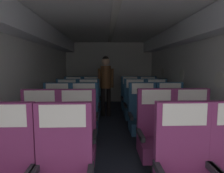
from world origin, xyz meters
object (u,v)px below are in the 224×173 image
at_px(flight_attendant, 106,79).
at_px(seat_c_left_window, 57,119).
at_px(seat_d_right_aisle, 157,107).
at_px(seat_c_right_aisle, 171,118).
at_px(seat_b_right_aisle, 193,136).
at_px(seat_c_right_window, 143,118).
at_px(seat_b_right_window, 157,137).
at_px(seat_d_left_window, 67,107).
at_px(seat_d_left_aisle, 88,107).
at_px(seat_d_right_window, 135,107).
at_px(seat_e_right_window, 130,99).
at_px(seat_c_left_aisle, 84,118).
at_px(seat_e_left_aisle, 92,100).
at_px(seat_b_left_aisle, 77,138).
at_px(seat_e_left_window, 73,100).
at_px(seat_b_left_window, 39,139).
at_px(seat_e_right_aisle, 148,99).

bearing_deg(flight_attendant, seat_c_left_window, 57.32).
bearing_deg(seat_d_right_aisle, seat_c_right_aisle, -89.59).
relative_size(seat_b_right_aisle, seat_c_right_window, 1.00).
bearing_deg(seat_b_right_window, flight_attendant, 104.07).
height_order(seat_c_right_window, flight_attendant, flight_attendant).
distance_m(seat_d_left_window, seat_d_left_aisle, 0.49).
relative_size(seat_b_right_aisle, seat_d_right_window, 1.00).
distance_m(seat_b_right_aisle, seat_e_right_window, 2.80).
bearing_deg(seat_c_left_aisle, seat_d_left_window, 118.57).
bearing_deg(seat_e_right_window, seat_c_left_window, -130.91).
bearing_deg(seat_c_left_aisle, seat_b_right_aisle, -30.06).
bearing_deg(seat_d_left_aisle, seat_d_left_window, -178.09).
bearing_deg(seat_e_left_aisle, seat_e_right_window, 0.91).
bearing_deg(seat_d_left_window, flight_attendant, 45.17).
bearing_deg(seat_b_right_window, seat_d_right_aisle, 74.50).
height_order(seat_b_right_aisle, seat_c_left_window, same).
bearing_deg(seat_d_left_window, seat_b_left_aisle, -74.83).
height_order(seat_b_right_window, seat_c_left_aisle, same).
xyz_separation_m(seat_e_left_window, seat_e_left_aisle, (0.51, 0.00, 0.00)).
xyz_separation_m(seat_b_left_window, seat_b_right_window, (1.58, 0.01, 0.00)).
bearing_deg(seat_b_right_aisle, seat_b_left_window, -179.82).
bearing_deg(seat_b_left_window, seat_c_left_aisle, 62.08).
distance_m(seat_b_right_aisle, seat_c_left_aisle, 1.83).
bearing_deg(flight_attendant, seat_b_left_aisle, 75.55).
distance_m(seat_d_left_window, seat_e_right_window, 1.84).
distance_m(seat_c_left_window, seat_e_left_aisle, 1.88).
xyz_separation_m(seat_c_left_window, seat_d_right_window, (1.57, 0.90, 0.00)).
height_order(seat_b_left_window, seat_d_right_window, same).
distance_m(seat_b_left_aisle, seat_e_right_window, 2.97).
bearing_deg(flight_attendant, seat_e_right_aisle, 175.47).
height_order(seat_c_left_window, seat_c_right_window, same).
height_order(seat_b_right_aisle, seat_c_right_aisle, same).
height_order(seat_e_left_window, flight_attendant, flight_attendant).
height_order(seat_e_right_aisle, flight_attendant, flight_attendant).
relative_size(seat_c_right_aisle, seat_d_right_aisle, 1.00).
xyz_separation_m(seat_c_right_aisle, seat_d_right_aisle, (-0.01, 0.90, 0.00)).
relative_size(seat_b_right_aisle, seat_c_left_aisle, 1.00).
height_order(seat_d_right_aisle, seat_e_right_window, same).
relative_size(seat_d_right_aisle, seat_e_right_aisle, 1.00).
height_order(seat_b_left_aisle, seat_e_left_window, same).
xyz_separation_m(seat_d_left_window, flight_attendant, (0.90, 0.90, 0.57)).
relative_size(seat_c_left_aisle, seat_e_left_aisle, 1.00).
bearing_deg(seat_c_left_window, seat_d_right_aisle, 23.18).
xyz_separation_m(seat_d_left_aisle, flight_attendant, (0.40, 0.88, 0.57)).
relative_size(seat_b_right_aisle, seat_e_left_aisle, 1.00).
xyz_separation_m(seat_d_right_window, seat_e_left_window, (-1.58, 0.90, 0.00)).
height_order(seat_b_left_window, seat_c_right_window, same).
relative_size(seat_d_left_window, flight_attendant, 0.66).
bearing_deg(seat_b_left_aisle, seat_c_left_window, 117.87).
bearing_deg(seat_c_left_aisle, seat_e_left_window, 105.25).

